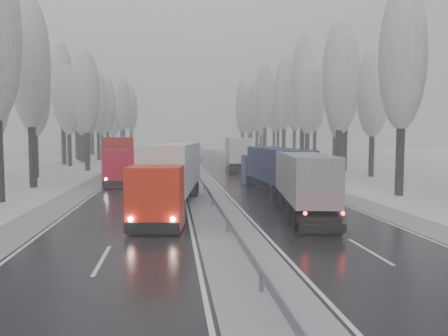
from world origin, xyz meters
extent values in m
plane|color=silver|center=(0.00, 0.00, 0.00)|extent=(260.00, 260.00, 0.00)
cube|color=black|center=(5.25, 30.00, 0.01)|extent=(7.50, 200.00, 0.03)
cube|color=black|center=(-5.25, 30.00, 0.01)|extent=(7.50, 200.00, 0.03)
cube|color=#95989C|center=(0.00, 30.00, 0.02)|extent=(3.00, 200.00, 0.04)
cube|color=#95989C|center=(10.20, 30.00, 0.02)|extent=(2.40, 200.00, 0.04)
cube|color=#95989C|center=(-10.20, 30.00, 0.02)|extent=(2.40, 200.00, 0.04)
cube|color=slate|center=(0.00, 30.00, 0.60)|extent=(0.06, 200.00, 0.32)
cube|color=slate|center=(0.00, -4.00, 0.30)|extent=(0.12, 0.12, 0.60)
cube|color=slate|center=(0.00, 28.00, 0.30)|extent=(0.12, 0.12, 0.60)
cube|color=slate|center=(0.00, 60.00, 0.30)|extent=(0.12, 0.12, 0.60)
cylinder|color=black|center=(15.04, 15.67, 2.80)|extent=(0.68, 0.68, 5.60)
ellipsoid|color=gray|center=(15.04, 15.67, 10.80)|extent=(3.60, 3.60, 11.45)
cylinder|color=black|center=(14.51, 27.03, 2.81)|extent=(0.68, 0.68, 5.62)
ellipsoid|color=gray|center=(14.51, 27.03, 10.84)|extent=(3.60, 3.60, 11.48)
cylinder|color=black|center=(20.02, 31.03, 2.47)|extent=(0.64, 0.64, 4.94)
ellipsoid|color=gray|center=(20.02, 31.03, 9.53)|extent=(3.60, 3.60, 10.09)
cylinder|color=black|center=(17.90, 35.17, 2.66)|extent=(0.66, 0.66, 5.32)
ellipsoid|color=gray|center=(17.90, 35.17, 10.27)|extent=(3.60, 3.60, 10.88)
cylinder|color=black|center=(20.12, 39.17, 3.16)|extent=(0.72, 0.72, 6.31)
ellipsoid|color=gray|center=(20.12, 39.17, 12.17)|extent=(3.60, 3.60, 12.90)
cylinder|color=black|center=(17.02, 45.60, 2.69)|extent=(0.67, 0.67, 5.38)
ellipsoid|color=gray|center=(17.02, 45.60, 10.37)|extent=(3.60, 3.60, 10.98)
cylinder|color=black|center=(23.31, 49.60, 2.30)|extent=(0.62, 0.62, 4.59)
ellipsoid|color=gray|center=(23.31, 49.60, 8.86)|extent=(3.60, 3.60, 9.39)
cylinder|color=black|center=(17.90, 51.02, 3.47)|extent=(0.76, 0.76, 6.95)
ellipsoid|color=gray|center=(17.90, 51.02, 13.40)|extent=(3.60, 3.60, 14.19)
cylinder|color=black|center=(24.81, 55.02, 3.30)|extent=(0.74, 0.74, 6.59)
ellipsoid|color=gray|center=(24.81, 55.02, 12.71)|extent=(3.60, 3.60, 13.46)
cylinder|color=black|center=(17.56, 61.27, 3.18)|extent=(0.72, 0.72, 6.37)
ellipsoid|color=gray|center=(17.56, 61.27, 12.28)|extent=(3.60, 3.60, 13.01)
cylinder|color=black|center=(24.72, 65.27, 2.99)|extent=(0.70, 0.70, 5.97)
ellipsoid|color=gray|center=(24.72, 65.27, 11.52)|extent=(3.60, 3.60, 12.20)
cylinder|color=black|center=(16.34, 71.95, 3.33)|extent=(0.74, 0.74, 6.65)
ellipsoid|color=gray|center=(16.34, 71.95, 12.83)|extent=(3.60, 3.60, 13.59)
cylinder|color=black|center=(23.71, 75.95, 3.07)|extent=(0.71, 0.71, 6.14)
ellipsoid|color=gray|center=(23.71, 75.95, 11.84)|extent=(3.60, 3.60, 12.54)
cylinder|color=black|center=(16.56, 81.70, 3.03)|extent=(0.71, 0.71, 6.05)
ellipsoid|color=gray|center=(16.56, 81.70, 11.68)|extent=(3.60, 3.60, 12.37)
cylinder|color=black|center=(22.48, 85.70, 3.15)|extent=(0.72, 0.72, 6.30)
ellipsoid|color=gray|center=(22.48, 85.70, 12.15)|extent=(3.60, 3.60, 12.87)
cylinder|color=black|center=(16.63, 89.21, 2.94)|extent=(0.70, 0.70, 5.88)
ellipsoid|color=gray|center=(16.63, 89.21, 11.33)|extent=(3.60, 3.60, 12.00)
cylinder|color=black|center=(19.77, 93.21, 2.43)|extent=(0.64, 0.64, 4.86)
ellipsoid|color=gray|center=(19.77, 93.21, 9.37)|extent=(3.60, 3.60, 9.92)
cylinder|color=black|center=(15.73, 96.32, 2.99)|extent=(0.70, 0.70, 5.98)
ellipsoid|color=gray|center=(15.73, 96.32, 11.53)|extent=(3.60, 3.60, 12.21)
cylinder|color=black|center=(24.94, 100.32, 3.09)|extent=(0.71, 0.71, 6.19)
ellipsoid|color=gray|center=(24.94, 100.32, 11.93)|extent=(3.60, 3.60, 12.64)
cylinder|color=black|center=(17.04, 106.16, 3.43)|extent=(0.75, 0.75, 6.86)
ellipsoid|color=gray|center=(17.04, 106.16, 13.22)|extent=(3.60, 3.60, 14.01)
cylinder|color=black|center=(24.02, 110.16, 2.77)|extent=(0.68, 0.68, 5.55)
ellipsoid|color=gray|center=(24.02, 110.16, 10.70)|extent=(3.60, 3.60, 11.33)
cylinder|color=black|center=(18.73, 116.73, 3.05)|extent=(0.71, 0.71, 6.09)
ellipsoid|color=gray|center=(18.73, 116.73, 11.75)|extent=(3.60, 3.60, 12.45)
cylinder|color=black|center=(21.55, 120.73, 2.74)|extent=(0.67, 0.67, 5.49)
ellipsoid|color=gray|center=(21.55, 120.73, 10.58)|extent=(3.60, 3.60, 11.21)
cylinder|color=black|center=(-15.13, 24.57, 2.92)|extent=(0.69, 0.69, 5.83)
ellipsoid|color=gray|center=(-15.13, 24.57, 11.25)|extent=(3.60, 3.60, 11.92)
cylinder|color=black|center=(-17.75, 34.20, 2.52)|extent=(0.65, 0.65, 5.03)
ellipsoid|color=gray|center=(-17.75, 34.20, 9.70)|extent=(3.60, 3.60, 10.28)
cylinder|color=black|center=(-13.94, 43.73, 2.72)|extent=(0.67, 0.67, 5.44)
ellipsoid|color=gray|center=(-13.94, 43.73, 10.49)|extent=(3.60, 3.60, 11.11)
cylinder|color=black|center=(-21.85, 47.73, 2.86)|extent=(0.69, 0.69, 5.72)
ellipsoid|color=gray|center=(-21.85, 47.73, 11.04)|extent=(3.60, 3.60, 11.69)
cylinder|color=black|center=(-18.26, 52.71, 2.61)|extent=(0.66, 0.66, 5.23)
ellipsoid|color=gray|center=(-18.26, 52.71, 10.08)|extent=(3.60, 3.60, 10.68)
cylinder|color=black|center=(-20.05, 56.71, 3.30)|extent=(0.74, 0.74, 6.60)
ellipsoid|color=gray|center=(-20.05, 56.71, 12.74)|extent=(3.60, 3.60, 13.49)
cylinder|color=black|center=(-18.16, 62.35, 2.58)|extent=(0.65, 0.65, 5.16)
ellipsoid|color=gray|center=(-18.16, 62.35, 9.95)|extent=(3.60, 3.60, 10.54)
cylinder|color=black|center=(-19.54, 66.35, 2.90)|extent=(0.69, 0.69, 5.79)
ellipsoid|color=gray|center=(-19.54, 66.35, 11.18)|extent=(3.60, 3.60, 11.84)
cylinder|color=black|center=(-16.58, 69.11, 2.82)|extent=(0.68, 0.68, 5.64)
ellipsoid|color=gray|center=(-16.58, 69.11, 10.89)|extent=(3.60, 3.60, 11.53)
cylinder|color=black|center=(-21.42, 73.11, 3.28)|extent=(0.73, 0.73, 6.56)
ellipsoid|color=gray|center=(-21.42, 73.11, 12.65)|extent=(3.60, 3.60, 13.40)
cylinder|color=black|center=(-16.33, 79.19, 2.90)|extent=(0.69, 0.69, 5.79)
ellipsoid|color=gray|center=(-16.33, 79.19, 11.17)|extent=(3.60, 3.60, 11.84)
cylinder|color=black|center=(-21.09, 83.19, 3.32)|extent=(0.74, 0.74, 6.65)
ellipsoid|color=gray|center=(-21.09, 83.19, 12.82)|extent=(3.60, 3.60, 13.58)
cylinder|color=black|center=(-18.93, 88.54, 2.56)|extent=(0.65, 0.65, 5.12)
ellipsoid|color=gray|center=(-18.93, 88.54, 9.88)|extent=(3.60, 3.60, 10.46)
cylinder|color=black|center=(-21.82, 92.54, 2.92)|extent=(0.69, 0.69, 5.84)
ellipsoid|color=gray|center=(-21.82, 92.54, 11.26)|extent=(3.60, 3.60, 11.92)
cylinder|color=black|center=(-15.07, 99.33, 3.34)|extent=(0.74, 0.74, 6.67)
ellipsoid|color=gray|center=(-15.07, 99.33, 12.87)|extent=(3.60, 3.60, 13.63)
cylinder|color=black|center=(-24.20, 103.33, 3.15)|extent=(0.72, 0.72, 6.31)
ellipsoid|color=gray|center=(-24.20, 103.33, 12.16)|extent=(3.60, 3.60, 12.88)
cylinder|color=black|center=(-14.05, 108.72, 3.14)|extent=(0.72, 0.72, 6.29)
ellipsoid|color=gray|center=(-14.05, 108.72, 12.12)|extent=(3.60, 3.60, 12.84)
cylinder|color=black|center=(-19.66, 112.72, 2.43)|extent=(0.64, 0.64, 4.86)
ellipsoid|color=gray|center=(-19.66, 112.72, 9.36)|extent=(3.60, 3.60, 9.92)
cylinder|color=black|center=(-17.56, 115.31, 3.31)|extent=(0.74, 0.74, 6.63)
ellipsoid|color=gray|center=(-17.56, 115.31, 12.78)|extent=(3.60, 3.60, 13.54)
cylinder|color=black|center=(-20.33, 119.31, 2.89)|extent=(0.69, 0.69, 5.79)
ellipsoid|color=gray|center=(-20.33, 119.31, 11.16)|extent=(3.60, 3.60, 11.82)
cube|color=#525258|center=(5.98, 15.77, 1.47)|extent=(2.51, 2.59, 2.66)
cube|color=black|center=(6.12, 16.87, 2.09)|extent=(2.04, 0.36, 0.89)
cube|color=black|center=(6.14, 16.96, 0.40)|extent=(2.22, 0.43, 0.44)
cube|color=slate|center=(5.04, 8.90, 2.40)|extent=(3.80, 11.75, 2.49)
cube|color=black|center=(4.26, 3.14, 0.49)|extent=(2.04, 0.38, 0.40)
cube|color=black|center=(4.61, 5.73, 0.67)|extent=(2.59, 5.10, 0.40)
cube|color=black|center=(4.33, 3.62, 0.31)|extent=(2.03, 0.33, 0.53)
cylinder|color=black|center=(4.96, 15.19, 0.46)|extent=(0.43, 0.96, 0.92)
cylinder|color=black|center=(6.80, 14.94, 0.46)|extent=(0.43, 0.96, 0.92)
cylinder|color=black|center=(3.64, 5.51, 0.46)|extent=(0.43, 0.96, 0.92)
cylinder|color=black|center=(5.49, 5.26, 0.46)|extent=(0.43, 0.96, 0.92)
cylinder|color=black|center=(3.49, 4.36, 0.46)|extent=(0.43, 0.96, 0.92)
cylinder|color=black|center=(5.33, 4.11, 0.46)|extent=(0.43, 0.96, 0.92)
sphere|color=#FF0C05|center=(3.42, 3.19, 1.20)|extent=(0.18, 0.18, 0.18)
sphere|color=#FF0C05|center=(5.09, 2.96, 1.20)|extent=(0.18, 0.18, 0.18)
sphere|color=white|center=(5.30, 17.10, 0.76)|extent=(0.20, 0.20, 0.20)
sphere|color=white|center=(6.98, 16.87, 0.76)|extent=(0.20, 0.20, 0.20)
cube|color=#1E244C|center=(5.22, 23.52, 1.49)|extent=(2.33, 2.42, 2.72)
cube|color=black|center=(5.19, 24.65, 2.13)|extent=(2.08, 0.15, 0.91)
cube|color=black|center=(5.18, 24.74, 0.41)|extent=(2.27, 0.20, 0.45)
cube|color=#141E37|center=(5.43, 16.46, 2.44)|extent=(2.66, 11.83, 2.54)
cube|color=black|center=(5.60, 10.53, 0.50)|extent=(2.08, 0.17, 0.41)
cube|color=black|center=(5.53, 13.20, 0.68)|extent=(2.14, 5.04, 0.41)
cube|color=black|center=(5.59, 11.03, 0.32)|extent=(2.08, 0.12, 0.54)
cylinder|color=black|center=(4.29, 22.77, 0.47)|extent=(0.34, 0.95, 0.94)
cylinder|color=black|center=(6.19, 22.82, 0.47)|extent=(0.34, 0.95, 0.94)
cylinder|color=black|center=(4.59, 12.81, 0.47)|extent=(0.34, 0.95, 0.94)
cylinder|color=black|center=(6.49, 12.87, 0.47)|extent=(0.34, 0.95, 0.94)
cylinder|color=black|center=(4.62, 11.64, 0.47)|extent=(0.34, 0.95, 0.94)
cylinder|color=black|center=(6.52, 11.69, 0.47)|extent=(0.34, 0.95, 0.94)
sphere|color=#FF0C05|center=(4.75, 10.45, 1.22)|extent=(0.18, 0.18, 0.18)
sphere|color=#FF0C05|center=(6.47, 10.50, 1.22)|extent=(0.18, 0.18, 0.18)
sphere|color=white|center=(4.32, 24.74, 0.77)|extent=(0.20, 0.20, 0.20)
sphere|color=white|center=(6.04, 24.79, 0.77)|extent=(0.20, 0.20, 0.20)
cube|color=beige|center=(6.72, 49.31, 1.76)|extent=(2.90, 2.99, 3.21)
cube|color=black|center=(6.84, 50.64, 2.51)|extent=(2.46, 0.31, 1.07)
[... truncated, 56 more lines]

